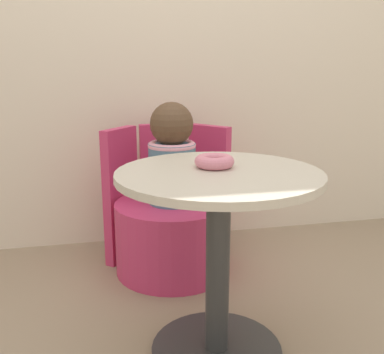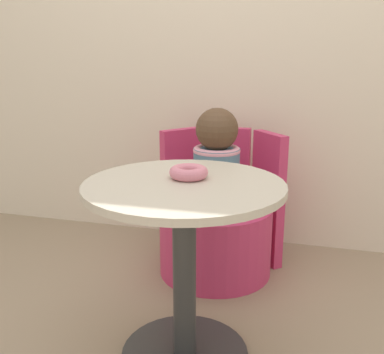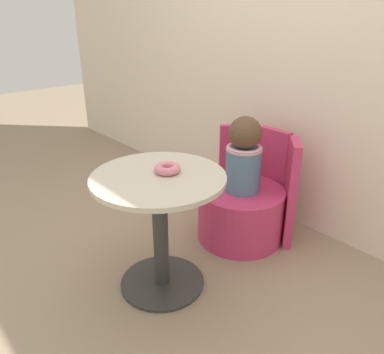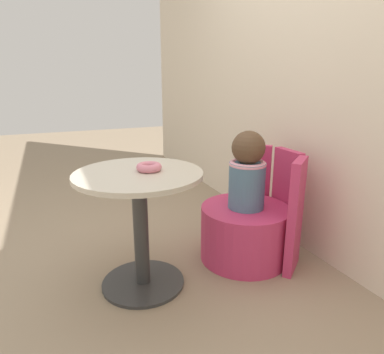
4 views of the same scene
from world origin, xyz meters
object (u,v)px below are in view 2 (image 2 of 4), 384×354
donut (189,172)px  child_figure (217,159)px  round_table (184,241)px  tub_chair (215,239)px

donut → child_figure: bearing=93.2°
round_table → tub_chair: round_table is taller
round_table → child_figure: (-0.03, 0.67, 0.13)m
tub_chair → donut: donut is taller
child_figure → donut: child_figure is taller
round_table → tub_chair: bearing=92.9°
child_figure → round_table: bearing=-87.1°
tub_chair → donut: size_ratio=4.19×
round_table → child_figure: bearing=92.9°
tub_chair → child_figure: 0.40m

